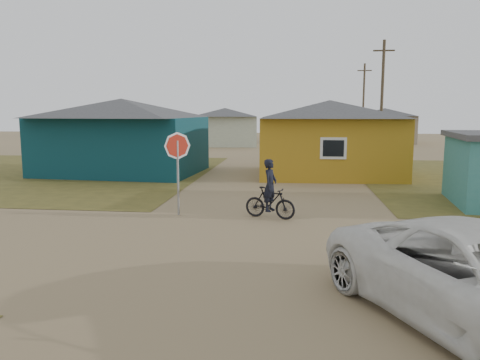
% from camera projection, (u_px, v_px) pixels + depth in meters
% --- Properties ---
extents(ground, '(120.00, 120.00, 0.00)m').
position_uv_depth(ground, '(261.00, 252.00, 11.21)').
color(ground, '#89724F').
extents(grass_nw, '(20.00, 18.00, 0.00)m').
position_uv_depth(grass_nw, '(24.00, 172.00, 25.61)').
color(grass_nw, brown).
rests_on(grass_nw, ground).
extents(house_teal, '(8.93, 7.08, 4.00)m').
position_uv_depth(house_teal, '(122.00, 135.00, 25.16)').
color(house_teal, '#0A3038').
rests_on(house_teal, ground).
extents(house_yellow, '(7.72, 6.76, 3.90)m').
position_uv_depth(house_yellow, '(329.00, 137.00, 24.37)').
color(house_yellow, '#B0811B').
rests_on(house_yellow, ground).
extents(house_pale_west, '(7.04, 6.15, 3.60)m').
position_uv_depth(house_pale_west, '(225.00, 126.00, 45.03)').
color(house_pale_west, '#B2BAA0').
rests_on(house_pale_west, ground).
extents(house_beige_east, '(6.95, 6.05, 3.60)m').
position_uv_depth(house_beige_east, '(384.00, 125.00, 49.06)').
color(house_beige_east, gray).
rests_on(house_beige_east, ground).
extents(house_pale_north, '(6.28, 5.81, 3.40)m').
position_uv_depth(house_pale_north, '(176.00, 124.00, 57.76)').
color(house_pale_north, '#B2BAA0').
rests_on(house_pale_north, ground).
extents(utility_pole_near, '(1.40, 0.20, 8.00)m').
position_uv_depth(utility_pole_near, '(382.00, 99.00, 31.45)').
color(utility_pole_near, '#4A3D2C').
rests_on(utility_pole_near, ground).
extents(utility_pole_far, '(1.40, 0.20, 8.00)m').
position_uv_depth(utility_pole_far, '(363.00, 103.00, 47.05)').
color(utility_pole_far, '#4A3D2C').
rests_on(utility_pole_far, ground).
extents(stop_sign, '(0.87, 0.23, 2.70)m').
position_uv_depth(stop_sign, '(178.00, 155.00, 14.96)').
color(stop_sign, gray).
rests_on(stop_sign, ground).
extents(cyclist, '(1.73, 0.95, 1.88)m').
position_uv_depth(cyclist, '(270.00, 197.00, 14.67)').
color(cyclist, black).
rests_on(cyclist, ground).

